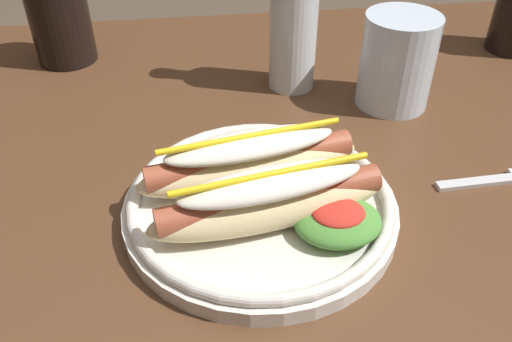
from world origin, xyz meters
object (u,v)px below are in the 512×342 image
object	(u,v)px
fork	(501,180)
glass_bottle	(294,18)
extra_cup	(59,15)
water_cup	(397,61)
hot_dog_plate	(263,195)

from	to	relation	value
fork	glass_bottle	xyz separation A→B (m)	(-0.18, 0.23, 0.09)
fork	glass_bottle	distance (m)	0.31
extra_cup	glass_bottle	world-z (taller)	glass_bottle
fork	water_cup	size ratio (longest dim) A/B	1.05
extra_cup	glass_bottle	distance (m)	0.33
fork	extra_cup	world-z (taller)	extra_cup
fork	glass_bottle	bearing A→B (deg)	125.33
water_cup	hot_dog_plate	bearing A→B (deg)	-135.19
extra_cup	glass_bottle	size ratio (longest dim) A/B	0.54
hot_dog_plate	fork	bearing A→B (deg)	4.27
hot_dog_plate	extra_cup	bearing A→B (deg)	122.17
extra_cup	water_cup	bearing A→B (deg)	-23.07
fork	extra_cup	bearing A→B (deg)	141.99
hot_dog_plate	fork	size ratio (longest dim) A/B	2.16
hot_dog_plate	water_cup	world-z (taller)	water_cup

